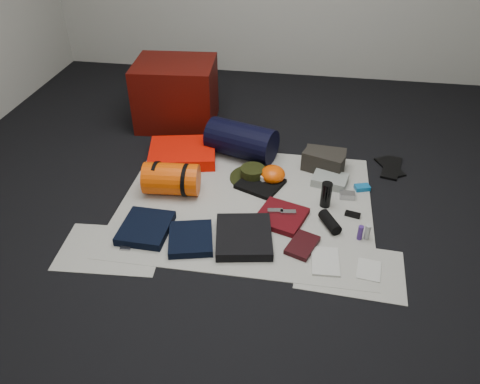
# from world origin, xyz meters

# --- Properties ---
(floor) EXTENTS (4.50, 4.50, 0.02)m
(floor) POSITION_xyz_m (0.00, 0.00, -0.01)
(floor) COLOR black
(floor) RESTS_ON ground
(newspaper_mat) EXTENTS (1.60, 1.30, 0.01)m
(newspaper_mat) POSITION_xyz_m (0.00, 0.00, 0.00)
(newspaper_mat) COLOR beige
(newspaper_mat) RESTS_ON floor
(newspaper_sheet_front_left) EXTENTS (0.61, 0.44, 0.00)m
(newspaper_sheet_front_left) POSITION_xyz_m (-0.70, -0.55, 0.00)
(newspaper_sheet_front_left) COLOR beige
(newspaper_sheet_front_left) RESTS_ON floor
(newspaper_sheet_front_right) EXTENTS (0.60, 0.43, 0.00)m
(newspaper_sheet_front_right) POSITION_xyz_m (0.65, -0.50, 0.00)
(newspaper_sheet_front_right) COLOR beige
(newspaper_sheet_front_right) RESTS_ON floor
(red_cabinet) EXTENTS (0.66, 0.57, 0.52)m
(red_cabinet) POSITION_xyz_m (-0.73, 1.03, 0.26)
(red_cabinet) COLOR #460905
(red_cabinet) RESTS_ON floor
(sleeping_pad) EXTENTS (0.55, 0.48, 0.09)m
(sleeping_pad) POSITION_xyz_m (-0.54, 0.47, 0.05)
(sleeping_pad) COLOR #F21402
(sleeping_pad) RESTS_ON newspaper_mat
(stuff_sack) EXTENTS (0.38, 0.24, 0.21)m
(stuff_sack) POSITION_xyz_m (-0.50, 0.04, 0.11)
(stuff_sack) COLOR #E34703
(stuff_sack) RESTS_ON newspaper_mat
(sack_strap_left) EXTENTS (0.02, 0.22, 0.22)m
(sack_strap_left) POSITION_xyz_m (-0.60, 0.04, 0.11)
(sack_strap_left) COLOR black
(sack_strap_left) RESTS_ON newspaper_mat
(sack_strap_right) EXTENTS (0.03, 0.22, 0.22)m
(sack_strap_right) POSITION_xyz_m (-0.40, 0.04, 0.11)
(sack_strap_right) COLOR black
(sack_strap_right) RESTS_ON newspaper_mat
(navy_duffel) EXTENTS (0.55, 0.40, 0.26)m
(navy_duffel) POSITION_xyz_m (-0.12, 0.57, 0.14)
(navy_duffel) COLOR black
(navy_duffel) RESTS_ON newspaper_mat
(boonie_brim) EXTENTS (0.32, 0.32, 0.01)m
(boonie_brim) POSITION_xyz_m (0.00, 0.29, 0.01)
(boonie_brim) COLOR black
(boonie_brim) RESTS_ON newspaper_mat
(boonie_crown) EXTENTS (0.17, 0.17, 0.07)m
(boonie_crown) POSITION_xyz_m (0.00, 0.29, 0.05)
(boonie_crown) COLOR black
(boonie_crown) RESTS_ON boonie_brim
(hiking_boot_left) EXTENTS (0.29, 0.13, 0.14)m
(hiking_boot_left) POSITION_xyz_m (0.50, 0.52, 0.08)
(hiking_boot_left) COLOR #28251F
(hiking_boot_left) RESTS_ON newspaper_mat
(hiking_boot_right) EXTENTS (0.31, 0.20, 0.14)m
(hiking_boot_right) POSITION_xyz_m (0.48, 0.45, 0.08)
(hiking_boot_right) COLOR #28251F
(hiking_boot_right) RESTS_ON newspaper_mat
(flip_flop_left) EXTENTS (0.18, 0.32, 0.02)m
(flip_flop_left) POSITION_xyz_m (0.97, 0.58, 0.01)
(flip_flop_left) COLOR black
(flip_flop_left) RESTS_ON floor
(flip_flop_right) EXTENTS (0.21, 0.28, 0.01)m
(flip_flop_right) POSITION_xyz_m (0.96, 0.59, 0.01)
(flip_flop_right) COLOR black
(flip_flop_right) RESTS_ON floor
(trousers_navy_a) EXTENTS (0.29, 0.33, 0.05)m
(trousers_navy_a) POSITION_xyz_m (-0.55, -0.37, 0.03)
(trousers_navy_a) COLOR black
(trousers_navy_a) RESTS_ON newspaper_mat
(trousers_navy_b) EXTENTS (0.31, 0.34, 0.04)m
(trousers_navy_b) POSITION_xyz_m (-0.26, -0.42, 0.03)
(trousers_navy_b) COLOR black
(trousers_navy_b) RESTS_ON newspaper_mat
(trousers_charcoal) EXTENTS (0.38, 0.42, 0.06)m
(trousers_charcoal) POSITION_xyz_m (0.04, -0.36, 0.03)
(trousers_charcoal) COLOR black
(trousers_charcoal) RESTS_ON newspaper_mat
(black_tshirt) EXTENTS (0.35, 0.34, 0.03)m
(black_tshirt) POSITION_xyz_m (0.07, 0.21, 0.02)
(black_tshirt) COLOR black
(black_tshirt) RESTS_ON newspaper_mat
(red_shirt) EXTENTS (0.35, 0.35, 0.04)m
(red_shirt) POSITION_xyz_m (0.24, -0.13, 0.02)
(red_shirt) COLOR #4E080D
(red_shirt) RESTS_ON newspaper_mat
(orange_stuff_sack) EXTENTS (0.21, 0.21, 0.11)m
(orange_stuff_sack) POSITION_xyz_m (0.14, 0.28, 0.06)
(orange_stuff_sack) COLOR #E34703
(orange_stuff_sack) RESTS_ON newspaper_mat
(first_aid_pouch) EXTENTS (0.26, 0.22, 0.06)m
(first_aid_pouch) POSITION_xyz_m (0.53, 0.31, 0.03)
(first_aid_pouch) COLOR gray
(first_aid_pouch) RESTS_ON newspaper_mat
(water_bottle) EXTENTS (0.09, 0.09, 0.17)m
(water_bottle) POSITION_xyz_m (0.50, 0.05, 0.09)
(water_bottle) COLOR black
(water_bottle) RESTS_ON newspaper_mat
(speaker) EXTENTS (0.14, 0.19, 0.07)m
(speaker) POSITION_xyz_m (0.54, -0.15, 0.04)
(speaker) COLOR black
(speaker) RESTS_ON newspaper_mat
(compact_camera) EXTENTS (0.10, 0.06, 0.04)m
(compact_camera) POSITION_xyz_m (0.65, 0.16, 0.03)
(compact_camera) COLOR #9E9FA3
(compact_camera) RESTS_ON newspaper_mat
(cyan_case) EXTENTS (0.11, 0.09, 0.03)m
(cyan_case) POSITION_xyz_m (0.75, 0.27, 0.02)
(cyan_case) COLOR #0F6099
(cyan_case) RESTS_ON newspaper_mat
(toiletry_purple) EXTENTS (0.03, 0.03, 0.09)m
(toiletry_purple) POSITION_xyz_m (0.71, -0.24, 0.05)
(toiletry_purple) COLOR #3D226F
(toiletry_purple) RESTS_ON newspaper_mat
(toiletry_clear) EXTENTS (0.03, 0.03, 0.10)m
(toiletry_clear) POSITION_xyz_m (0.75, -0.23, 0.05)
(toiletry_clear) COLOR #A6AAA6
(toiletry_clear) RESTS_ON newspaper_mat
(paperback_book) EXTENTS (0.21, 0.25, 0.03)m
(paperback_book) POSITION_xyz_m (0.38, -0.37, 0.02)
(paperback_book) COLOR black
(paperback_book) RESTS_ON newspaper_mat
(map_booklet) EXTENTS (0.16, 0.23, 0.01)m
(map_booklet) POSITION_xyz_m (0.51, -0.47, 0.01)
(map_booklet) COLOR #B7B8AF
(map_booklet) RESTS_ON newspaper_mat
(map_printout) EXTENTS (0.14, 0.18, 0.01)m
(map_printout) POSITION_xyz_m (0.75, -0.49, 0.01)
(map_printout) COLOR #B7B8AF
(map_printout) RESTS_ON newspaper_mat
(sunglasses) EXTENTS (0.10, 0.06, 0.02)m
(sunglasses) POSITION_xyz_m (0.68, -0.03, 0.02)
(sunglasses) COLOR black
(sunglasses) RESTS_ON newspaper_mat
(key_cluster) EXTENTS (0.07, 0.07, 0.01)m
(key_cluster) POSITION_xyz_m (-0.62, -0.53, 0.01)
(key_cluster) COLOR #9E9FA3
(key_cluster) RESTS_ON newspaper_mat
(tape_roll) EXTENTS (0.05, 0.05, 0.04)m
(tape_roll) POSITION_xyz_m (0.09, 0.24, 0.05)
(tape_roll) COLOR silver
(tape_roll) RESTS_ON black_tshirt
(energy_bar_a) EXTENTS (0.10, 0.05, 0.01)m
(energy_bar_a) POSITION_xyz_m (0.20, -0.11, 0.05)
(energy_bar_a) COLOR #9E9FA3
(energy_bar_a) RESTS_ON red_shirt
(energy_bar_b) EXTENTS (0.10, 0.05, 0.01)m
(energy_bar_b) POSITION_xyz_m (0.28, -0.11, 0.05)
(energy_bar_b) COLOR #9E9FA3
(energy_bar_b) RESTS_ON red_shirt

